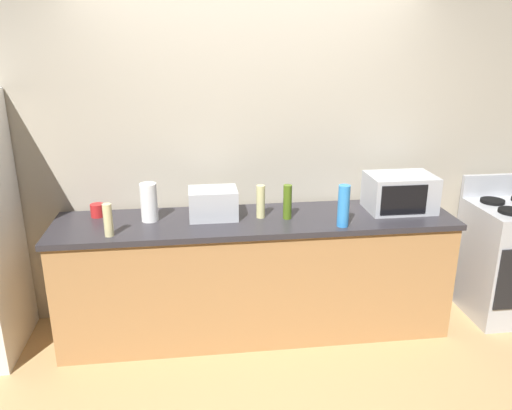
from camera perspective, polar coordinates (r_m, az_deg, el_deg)
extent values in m
plane|color=tan|center=(3.67, 0.83, -17.02)|extent=(8.00, 8.00, 0.00)
cube|color=#B2A893|center=(3.87, -0.78, 6.85)|extent=(6.40, 0.10, 2.70)
cube|color=#B27F4C|center=(3.79, 0.00, -8.20)|extent=(2.80, 0.60, 0.86)
cube|color=#2D2B30|center=(3.61, 0.00, -1.81)|extent=(2.84, 0.64, 0.04)
cube|color=#B7BABF|center=(4.47, 26.48, -5.64)|extent=(0.60, 0.60, 0.90)
cube|color=#B7BABF|center=(4.52, 25.56, 2.04)|extent=(0.60, 0.04, 0.18)
cylinder|color=black|center=(4.15, 26.77, -0.63)|extent=(0.18, 0.18, 0.02)
cylinder|color=black|center=(4.34, 25.07, 0.41)|extent=(0.18, 0.18, 0.02)
cube|color=#B7BABF|center=(3.88, 15.87, 1.37)|extent=(0.48, 0.34, 0.27)
cube|color=black|center=(3.71, 16.32, 0.56)|extent=(0.34, 0.01, 0.21)
cube|color=#B7BABF|center=(3.60, -4.85, 0.18)|extent=(0.34, 0.26, 0.21)
cylinder|color=white|center=(3.59, -11.96, 0.30)|extent=(0.12, 0.12, 0.27)
cylinder|color=beige|center=(3.39, -16.31, -1.64)|extent=(0.06, 0.06, 0.22)
cylinder|color=#338CE5|center=(3.46, 9.82, -0.10)|extent=(0.08, 0.08, 0.29)
cylinder|color=beige|center=(3.58, 0.53, 0.38)|extent=(0.06, 0.06, 0.24)
cylinder|color=#4C6B19|center=(3.56, 3.56, 0.35)|extent=(0.06, 0.06, 0.25)
cylinder|color=red|center=(3.79, -17.43, -0.58)|extent=(0.09, 0.09, 0.09)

